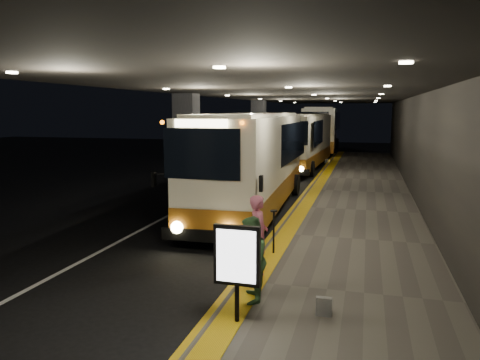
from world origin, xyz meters
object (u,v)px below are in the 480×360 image
at_px(coach_third, 321,131).
at_px(passenger_waiting_green, 250,260).
at_px(coach_second, 303,144).
at_px(info_sign, 237,258).
at_px(passenger_boarding, 259,234).
at_px(coach_main, 253,166).
at_px(bag_polka, 324,307).
at_px(stanchion_post, 274,232).

distance_m(coach_third, passenger_waiting_green, 35.16).
bearing_deg(passenger_waiting_green, coach_second, 171.75).
relative_size(coach_second, coach_third, 0.87).
xyz_separation_m(coach_third, info_sign, (2.06, -36.00, -0.59)).
bearing_deg(passenger_boarding, coach_main, -3.79).
bearing_deg(passenger_boarding, coach_second, -13.43).
height_order(coach_second, coach_third, coach_third).
bearing_deg(info_sign, coach_third, 93.92).
height_order(coach_third, bag_polka, coach_third).
distance_m(coach_third, stanchion_post, 32.06).
distance_m(coach_third, info_sign, 36.07).
height_order(passenger_waiting_green, stanchion_post, passenger_waiting_green).
xyz_separation_m(coach_third, stanchion_post, (1.91, -31.98, -1.19)).
bearing_deg(coach_second, passenger_boarding, -82.86).
xyz_separation_m(passenger_boarding, bag_polka, (1.63, -1.86, -0.72)).
bearing_deg(coach_third, info_sign, -89.57).
relative_size(coach_third, stanchion_post, 11.38).
relative_size(coach_second, bag_polka, 32.90).
height_order(passenger_boarding, bag_polka, passenger_boarding).
distance_m(coach_third, bag_polka, 35.56).
xyz_separation_m(info_sign, stanchion_post, (-0.15, 4.02, -0.60)).
bearing_deg(coach_second, coach_third, 92.53).
bearing_deg(coach_main, coach_second, 87.37).
distance_m(coach_main, stanchion_post, 5.89).
xyz_separation_m(coach_second, info_sign, (1.97, -22.87, -0.35)).
bearing_deg(stanchion_post, coach_third, 93.41).
height_order(coach_second, info_sign, coach_second).
relative_size(bag_polka, info_sign, 0.20).
xyz_separation_m(passenger_boarding, stanchion_post, (0.05, 1.51, -0.33)).
bearing_deg(info_sign, bag_polka, 25.10).
bearing_deg(passenger_boarding, bag_polka, -157.23).
bearing_deg(bag_polka, coach_second, 98.71).
xyz_separation_m(coach_main, coach_second, (0.05, 13.36, -0.05)).
bearing_deg(bag_polka, passenger_boarding, 131.18).
xyz_separation_m(passenger_waiting_green, stanchion_post, (-0.16, 3.10, -0.27)).
height_order(passenger_boarding, info_sign, passenger_boarding).
xyz_separation_m(coach_main, bag_polka, (3.46, -8.86, -1.39)).
distance_m(coach_second, info_sign, 22.95).
height_order(passenger_boarding, stanchion_post, passenger_boarding).
relative_size(coach_second, stanchion_post, 9.96).
height_order(info_sign, stanchion_post, info_sign).
bearing_deg(bag_polka, coach_third, 95.64).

